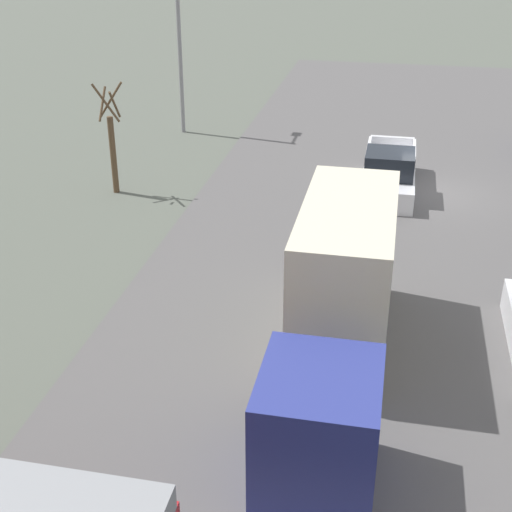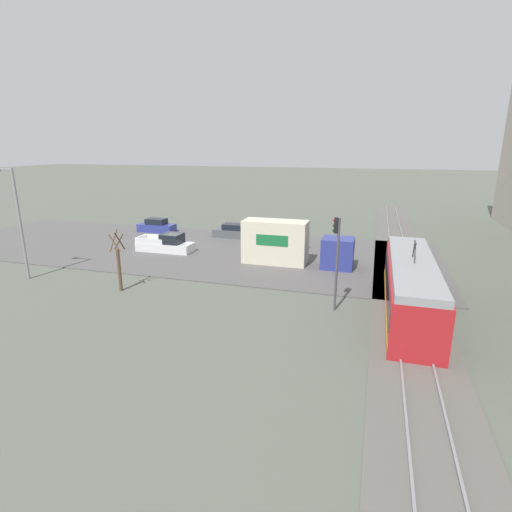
{
  "view_description": "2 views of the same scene",
  "coord_description": "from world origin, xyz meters",
  "px_view_note": "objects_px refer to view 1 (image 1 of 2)",
  "views": [
    {
      "loc": [
        1.53,
        27.37,
        10.56
      ],
      "look_at": [
        5.08,
        10.05,
        1.72
      ],
      "focal_mm": 50.0,
      "sensor_mm": 36.0,
      "label": 1
    },
    {
      "loc": [
        35.59,
        19.28,
        10.07
      ],
      "look_at": [
        8.56,
        11.12,
        2.28
      ],
      "focal_mm": 28.0,
      "sensor_mm": 36.0,
      "label": 2
    }
  ],
  "objects_px": {
    "pickup_truck": "(389,174)",
    "street_lamp_near_crossing": "(180,32)",
    "box_truck": "(340,304)",
    "street_tree": "(112,144)"
  },
  "relations": [
    {
      "from": "pickup_truck",
      "to": "street_lamp_near_crossing",
      "type": "relative_size",
      "value": 0.65
    },
    {
      "from": "street_lamp_near_crossing",
      "to": "box_truck",
      "type": "bearing_deg",
      "value": 117.03
    },
    {
      "from": "pickup_truck",
      "to": "street_tree",
      "type": "distance_m",
      "value": 11.05
    },
    {
      "from": "street_lamp_near_crossing",
      "to": "street_tree",
      "type": "bearing_deg",
      "value": 88.51
    },
    {
      "from": "pickup_truck",
      "to": "street_lamp_near_crossing",
      "type": "distance_m",
      "value": 13.04
    },
    {
      "from": "pickup_truck",
      "to": "street_tree",
      "type": "bearing_deg",
      "value": 11.93
    },
    {
      "from": "box_truck",
      "to": "pickup_truck",
      "type": "bearing_deg",
      "value": -93.65
    },
    {
      "from": "street_tree",
      "to": "box_truck",
      "type": "bearing_deg",
      "value": 134.11
    },
    {
      "from": "box_truck",
      "to": "street_lamp_near_crossing",
      "type": "distance_m",
      "value": 21.59
    },
    {
      "from": "pickup_truck",
      "to": "street_tree",
      "type": "relative_size",
      "value": 1.26
    }
  ]
}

